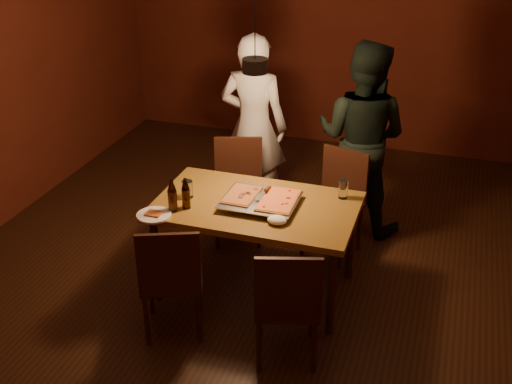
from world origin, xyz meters
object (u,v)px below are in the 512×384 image
(chair_far_left, at_px, (238,180))
(chair_far_right, at_px, (338,193))
(pizza_tray, at_px, (260,202))
(diner_dark, at_px, (362,138))
(chair_near_right, at_px, (287,296))
(pendant_lamp, at_px, (255,64))
(plate_slice, at_px, (154,215))
(dining_table, at_px, (256,213))
(beer_bottle_b, at_px, (186,193))
(chair_near_left, at_px, (171,271))
(diner_white, at_px, (254,127))
(beer_bottle_a, at_px, (172,195))

(chair_far_left, bearing_deg, chair_far_right, 163.35)
(pizza_tray, distance_m, diner_dark, 1.38)
(chair_far_right, relative_size, chair_near_right, 1.01)
(chair_near_right, xyz_separation_m, pendant_lamp, (-0.52, 0.92, 1.22))
(plate_slice, bearing_deg, dining_table, 32.09)
(beer_bottle_b, height_order, pendant_lamp, pendant_lamp)
(chair_near_right, distance_m, beer_bottle_b, 1.12)
(chair_near_right, bearing_deg, dining_table, 104.51)
(chair_far_left, relative_size, diner_dark, 0.31)
(dining_table, relative_size, diner_dark, 0.87)
(dining_table, relative_size, chair_near_right, 2.87)
(chair_near_left, distance_m, diner_white, 1.99)
(chair_far_right, xyz_separation_m, chair_near_left, (-0.85, -1.52, 0.00))
(dining_table, bearing_deg, chair_near_right, -58.89)
(diner_white, bearing_deg, chair_near_left, 91.46)
(chair_near_left, bearing_deg, plate_slice, 107.27)
(chair_near_left, xyz_separation_m, beer_bottle_a, (-0.17, 0.44, 0.34))
(dining_table, xyz_separation_m, diner_dark, (0.57, 1.27, 0.19))
(diner_dark, bearing_deg, dining_table, 77.46)
(chair_far_right, relative_size, diner_dark, 0.30)
(beer_bottle_b, relative_size, diner_dark, 0.14)
(chair_far_left, distance_m, beer_bottle_a, 1.12)
(chair_far_left, height_order, beer_bottle_b, beer_bottle_b)
(beer_bottle_a, xyz_separation_m, pendant_lamp, (0.48, 0.46, 0.88))
(pizza_tray, bearing_deg, chair_far_right, 59.85)
(chair_near_left, xyz_separation_m, diner_dark, (0.94, 1.99, 0.33))
(pendant_lamp, bearing_deg, diner_white, 108.64)
(pizza_tray, xyz_separation_m, beer_bottle_a, (-0.57, -0.29, 0.10))
(beer_bottle_a, xyz_separation_m, diner_dark, (1.11, 1.56, -0.02))
(dining_table, xyz_separation_m, pizza_tray, (0.03, -0.00, 0.10))
(pendant_lamp, bearing_deg, chair_near_left, -109.34)
(chair_far_left, distance_m, chair_far_right, 0.89)
(chair_near_left, bearing_deg, pizza_tray, 38.32)
(dining_table, relative_size, chair_near_left, 2.74)
(dining_table, bearing_deg, chair_far_left, 118.27)
(chair_far_right, relative_size, diner_white, 0.31)
(pendant_lamp, bearing_deg, pizza_tray, -60.74)
(chair_far_right, distance_m, diner_dark, 0.58)
(chair_far_left, relative_size, diner_white, 0.31)
(plate_slice, bearing_deg, chair_near_right, -17.93)
(chair_near_right, bearing_deg, pendant_lamp, 102.71)
(dining_table, bearing_deg, beer_bottle_a, -151.78)
(chair_near_right, distance_m, pizza_tray, 0.89)
(chair_far_left, xyz_separation_m, chair_near_right, (0.87, -1.52, 0.00))
(chair_near_right, bearing_deg, chair_far_left, 103.10)
(dining_table, height_order, pendant_lamp, pendant_lamp)
(plate_slice, bearing_deg, chair_far_right, 46.96)
(chair_far_left, bearing_deg, diner_dark, -171.12)
(chair_near_left, distance_m, pizza_tray, 0.86)
(diner_dark, xyz_separation_m, pendant_lamp, (-0.63, -1.10, 0.90))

